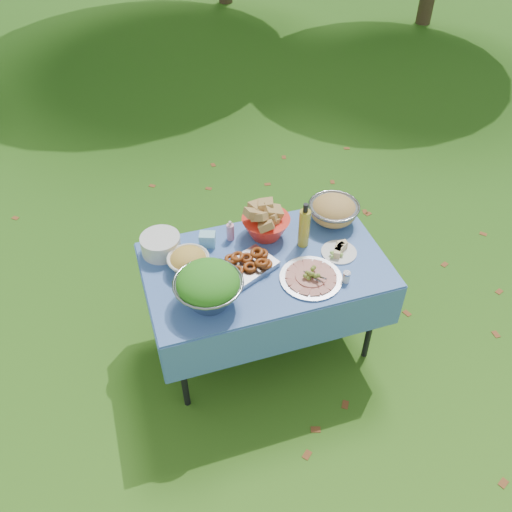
{
  "coord_description": "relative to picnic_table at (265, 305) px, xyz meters",
  "views": [
    {
      "loc": [
        -0.78,
        -2.23,
        3.05
      ],
      "look_at": [
        -0.06,
        0.0,
        0.84
      ],
      "focal_mm": 38.0,
      "sensor_mm": 36.0,
      "label": 1
    }
  ],
  "objects": [
    {
      "name": "shaker",
      "position": [
        0.4,
        -0.29,
        0.42
      ],
      "size": [
        0.06,
        0.06,
        0.07
      ],
      "primitive_type": "cylinder",
      "rotation": [
        0.0,
        0.0,
        -0.28
      ],
      "color": "silver",
      "rests_on": "picnic_table"
    },
    {
      "name": "picnic_table",
      "position": [
        0.0,
        0.0,
        0.0
      ],
      "size": [
        1.46,
        0.86,
        0.76
      ],
      "primitive_type": "cube",
      "color": "#76B2E3",
      "rests_on": "ground"
    },
    {
      "name": "pasta_bowl_white",
      "position": [
        -0.45,
        0.1,
        0.45
      ],
      "size": [
        0.32,
        0.32,
        0.14
      ],
      "primitive_type": null,
      "rotation": [
        0.0,
        0.0,
        -0.41
      ],
      "color": "silver",
      "rests_on": "picnic_table"
    },
    {
      "name": "pasta_bowl_steel",
      "position": [
        0.55,
        0.25,
        0.47
      ],
      "size": [
        0.37,
        0.37,
        0.18
      ],
      "primitive_type": null,
      "rotation": [
        0.0,
        0.0,
        -0.12
      ],
      "color": "gray",
      "rests_on": "picnic_table"
    },
    {
      "name": "charcuterie_platter",
      "position": [
        0.21,
        -0.21,
        0.42
      ],
      "size": [
        0.39,
        0.39,
        0.08
      ],
      "primitive_type": "cylinder",
      "rotation": [
        0.0,
        0.0,
        0.07
      ],
      "color": "#ABAEB3",
      "rests_on": "picnic_table"
    },
    {
      "name": "oil_bottle",
      "position": [
        0.28,
        0.1,
        0.54
      ],
      "size": [
        0.09,
        0.09,
        0.32
      ],
      "primitive_type": "cylinder",
      "rotation": [
        0.0,
        0.0,
        0.41
      ],
      "color": "gold",
      "rests_on": "picnic_table"
    },
    {
      "name": "plate_stack",
      "position": [
        -0.58,
        0.3,
        0.44
      ],
      "size": [
        0.32,
        0.32,
        0.12
      ],
      "primitive_type": "cylinder",
      "rotation": [
        0.0,
        0.0,
        -0.4
      ],
      "color": "silver",
      "rests_on": "picnic_table"
    },
    {
      "name": "bread_bowl",
      "position": [
        0.09,
        0.25,
        0.48
      ],
      "size": [
        0.4,
        0.4,
        0.21
      ],
      "primitive_type": null,
      "rotation": [
        0.0,
        0.0,
        -0.37
      ],
      "color": "red",
      "rests_on": "picnic_table"
    },
    {
      "name": "sanitizer_bottle",
      "position": [
        -0.14,
        0.28,
        0.45
      ],
      "size": [
        0.05,
        0.05,
        0.14
      ],
      "primitive_type": "cylinder",
      "rotation": [
        0.0,
        0.0,
        -0.02
      ],
      "color": "pink",
      "rests_on": "picnic_table"
    },
    {
      "name": "salad_bowl",
      "position": [
        -0.4,
        -0.2,
        0.51
      ],
      "size": [
        0.42,
        0.42,
        0.26
      ],
      "primitive_type": null,
      "rotation": [
        0.0,
        0.0,
        0.09
      ],
      "color": "gray",
      "rests_on": "picnic_table"
    },
    {
      "name": "cheese_plate",
      "position": [
        0.47,
        -0.05,
        0.41
      ],
      "size": [
        0.28,
        0.28,
        0.06
      ],
      "primitive_type": "cylinder",
      "rotation": [
        0.0,
        0.0,
        0.33
      ],
      "color": "silver",
      "rests_on": "picnic_table"
    },
    {
      "name": "fried_tray",
      "position": [
        -0.11,
        -0.01,
        0.42
      ],
      "size": [
        0.38,
        0.33,
        0.07
      ],
      "primitive_type": "cube",
      "rotation": [
        0.0,
        0.0,
        0.43
      ],
      "color": "#B8B9BE",
      "rests_on": "picnic_table"
    },
    {
      "name": "ground",
      "position": [
        0.0,
        0.0,
        -0.38
      ],
      "size": [
        80.0,
        80.0,
        0.0
      ],
      "primitive_type": "plane",
      "color": "#0B370A",
      "rests_on": "ground"
    },
    {
      "name": "wipes_box",
      "position": [
        -0.29,
        0.27,
        0.43
      ],
      "size": [
        0.12,
        0.1,
        0.09
      ],
      "primitive_type": "cube",
      "rotation": [
        0.0,
        0.0,
        -0.36
      ],
      "color": "#90DBEF",
      "rests_on": "picnic_table"
    }
  ]
}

